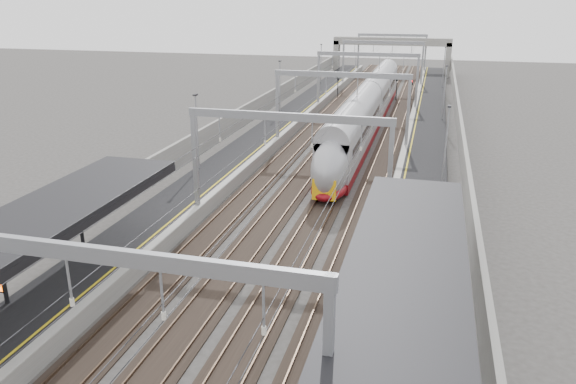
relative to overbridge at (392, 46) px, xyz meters
The scene contains 12 objects.
platform_left 55.79m from the overbridge, 98.28° to the right, with size 4.00×120.00×1.00m, color black.
platform_right 55.79m from the overbridge, 81.72° to the right, with size 4.00×120.00×1.00m, color black.
tracks 55.25m from the overbridge, 90.00° to the right, with size 11.40×140.00×0.20m.
overhead_line 48.39m from the overbridge, 90.00° to the right, with size 13.00×140.00×6.60m.
canopy_right 97.35m from the overbridge, 85.27° to the right, with size 4.40×30.00×4.24m.
overbridge is the anchor object (origin of this frame).
wall_left 56.25m from the overbridge, 101.51° to the right, with size 0.30×120.00×3.20m, color gray.
wall_right 56.25m from the overbridge, 78.49° to the right, with size 0.30×120.00×3.20m, color gray.
train 50.65m from the overbridge, 88.30° to the right, with size 2.74×49.88×4.33m.
signal_green 29.75m from the overbridge, 100.11° to the right, with size 0.32×0.32×3.48m.
signal_red_near 28.37m from the overbridge, 83.49° to the right, with size 0.32×0.32×3.48m.
signal_red_far 31.63m from the overbridge, 80.13° to the right, with size 0.32×0.32×3.48m.
Camera 1 is at (8.47, -10.64, 14.30)m, focal length 35.00 mm.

